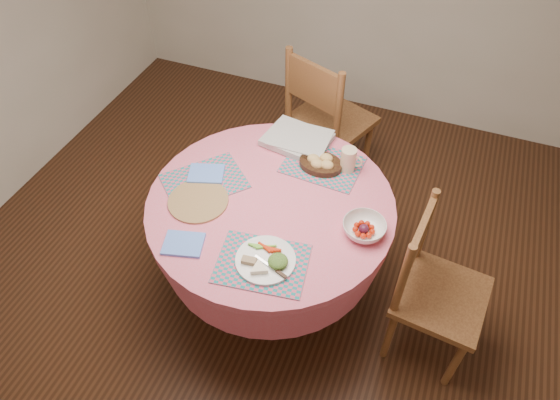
{
  "coord_description": "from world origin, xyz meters",
  "views": [
    {
      "loc": [
        0.66,
        -1.55,
        2.56
      ],
      "look_at": [
        0.05,
        0.0,
        0.78
      ],
      "focal_mm": 32.0,
      "sensor_mm": 36.0,
      "label": 1
    }
  ],
  "objects_px": {
    "dining_table": "(271,227)",
    "bread_bowl": "(321,163)",
    "chair_right": "(433,287)",
    "latte_mug": "(349,160)",
    "wicker_trivet": "(198,201)",
    "fruit_bowl": "(364,228)",
    "chair_back": "(326,119)",
    "dinner_plate": "(266,260)"
  },
  "relations": [
    {
      "from": "chair_right",
      "to": "latte_mug",
      "type": "distance_m",
      "value": 0.76
    },
    {
      "from": "chair_back",
      "to": "fruit_bowl",
      "type": "bearing_deg",
      "value": 137.73
    },
    {
      "from": "fruit_bowl",
      "to": "bread_bowl",
      "type": "bearing_deg",
      "value": 132.91
    },
    {
      "from": "chair_back",
      "to": "bread_bowl",
      "type": "height_order",
      "value": "chair_back"
    },
    {
      "from": "chair_right",
      "to": "dining_table",
      "type": "bearing_deg",
      "value": 94.64
    },
    {
      "from": "wicker_trivet",
      "to": "latte_mug",
      "type": "relative_size",
      "value": 2.27
    },
    {
      "from": "dinner_plate",
      "to": "bread_bowl",
      "type": "height_order",
      "value": "bread_bowl"
    },
    {
      "from": "dining_table",
      "to": "fruit_bowl",
      "type": "bearing_deg",
      "value": -3.21
    },
    {
      "from": "chair_back",
      "to": "dinner_plate",
      "type": "bearing_deg",
      "value": 117.82
    },
    {
      "from": "wicker_trivet",
      "to": "fruit_bowl",
      "type": "height_order",
      "value": "fruit_bowl"
    },
    {
      "from": "chair_right",
      "to": "bread_bowl",
      "type": "relative_size",
      "value": 4.09
    },
    {
      "from": "wicker_trivet",
      "to": "chair_back",
      "type": "bearing_deg",
      "value": 74.4
    },
    {
      "from": "latte_mug",
      "to": "chair_right",
      "type": "bearing_deg",
      "value": -33.85
    },
    {
      "from": "bread_bowl",
      "to": "fruit_bowl",
      "type": "height_order",
      "value": "bread_bowl"
    },
    {
      "from": "bread_bowl",
      "to": "latte_mug",
      "type": "xyz_separation_m",
      "value": [
        0.14,
        0.04,
        0.04
      ]
    },
    {
      "from": "dining_table",
      "to": "bread_bowl",
      "type": "distance_m",
      "value": 0.43
    },
    {
      "from": "dining_table",
      "to": "chair_right",
      "type": "distance_m",
      "value": 0.86
    },
    {
      "from": "dining_table",
      "to": "fruit_bowl",
      "type": "relative_size",
      "value": 5.04
    },
    {
      "from": "chair_right",
      "to": "fruit_bowl",
      "type": "distance_m",
      "value": 0.48
    },
    {
      "from": "bread_bowl",
      "to": "wicker_trivet",
      "type": "bearing_deg",
      "value": -136.92
    },
    {
      "from": "dining_table",
      "to": "bread_bowl",
      "type": "xyz_separation_m",
      "value": [
        0.15,
        0.32,
        0.23
      ]
    },
    {
      "from": "chair_right",
      "to": "wicker_trivet",
      "type": "xyz_separation_m",
      "value": [
        -1.19,
        -0.11,
        0.27
      ]
    },
    {
      "from": "chair_right",
      "to": "fruit_bowl",
      "type": "xyz_separation_m",
      "value": [
        -0.38,
        -0.01,
        0.29
      ]
    },
    {
      "from": "chair_back",
      "to": "latte_mug",
      "type": "relative_size",
      "value": 7.9
    },
    {
      "from": "latte_mug",
      "to": "wicker_trivet",
      "type": "bearing_deg",
      "value": -141.8
    },
    {
      "from": "chair_back",
      "to": "fruit_bowl",
      "type": "height_order",
      "value": "chair_back"
    },
    {
      "from": "bread_bowl",
      "to": "latte_mug",
      "type": "distance_m",
      "value": 0.15
    },
    {
      "from": "chair_back",
      "to": "wicker_trivet",
      "type": "height_order",
      "value": "chair_back"
    },
    {
      "from": "chair_back",
      "to": "latte_mug",
      "type": "xyz_separation_m",
      "value": [
        0.31,
        -0.64,
        0.28
      ]
    },
    {
      "from": "chair_right",
      "to": "wicker_trivet",
      "type": "height_order",
      "value": "chair_right"
    },
    {
      "from": "dining_table",
      "to": "chair_right",
      "type": "xyz_separation_m",
      "value": [
        0.86,
        -0.02,
        -0.06
      ]
    },
    {
      "from": "dining_table",
      "to": "chair_back",
      "type": "height_order",
      "value": "chair_back"
    },
    {
      "from": "dinner_plate",
      "to": "latte_mug",
      "type": "relative_size",
      "value": 2.05
    },
    {
      "from": "fruit_bowl",
      "to": "latte_mug",
      "type": "bearing_deg",
      "value": 115.96
    },
    {
      "from": "chair_right",
      "to": "wicker_trivet",
      "type": "relative_size",
      "value": 3.14
    },
    {
      "from": "dining_table",
      "to": "bread_bowl",
      "type": "bearing_deg",
      "value": 64.63
    },
    {
      "from": "latte_mug",
      "to": "chair_back",
      "type": "bearing_deg",
      "value": 115.9
    },
    {
      "from": "dinner_plate",
      "to": "fruit_bowl",
      "type": "height_order",
      "value": "fruit_bowl"
    },
    {
      "from": "chair_right",
      "to": "bread_bowl",
      "type": "xyz_separation_m",
      "value": [
        -0.71,
        0.34,
        0.29
      ]
    },
    {
      "from": "dining_table",
      "to": "dinner_plate",
      "type": "distance_m",
      "value": 0.43
    },
    {
      "from": "chair_right",
      "to": "latte_mug",
      "type": "xyz_separation_m",
      "value": [
        -0.57,
        0.38,
        0.33
      ]
    },
    {
      "from": "wicker_trivet",
      "to": "bread_bowl",
      "type": "bearing_deg",
      "value": 43.08
    }
  ]
}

